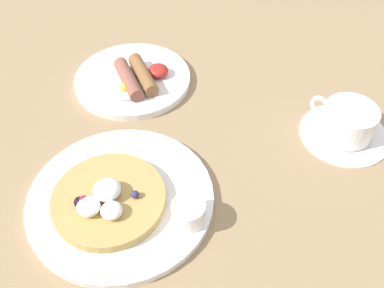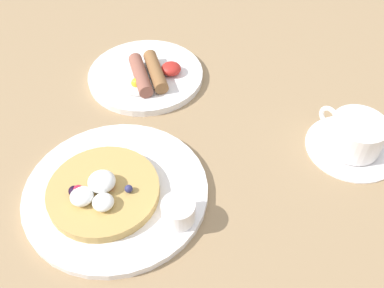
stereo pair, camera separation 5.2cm
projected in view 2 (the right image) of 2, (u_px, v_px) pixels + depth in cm
name	position (u px, v px, depth cm)	size (l,w,h in cm)	color
ground_plane	(171.00, 165.00, 69.77)	(186.45, 154.14, 3.00)	#977A55
pancake_plate	(116.00, 191.00, 63.46)	(27.47, 27.47, 1.22)	white
pancake_with_berries	(102.00, 191.00, 61.37)	(16.38, 16.38, 3.92)	tan
syrup_ramekin	(178.00, 212.00, 58.27)	(4.74, 4.74, 3.35)	white
breakfast_plate	(146.00, 75.00, 82.31)	(22.09, 22.09, 1.35)	white
fried_breakfast	(150.00, 74.00, 79.64)	(10.65, 12.13, 2.77)	brown
coffee_saucer	(351.00, 147.00, 70.02)	(14.98, 14.98, 0.60)	white
coffee_cup	(356.00, 134.00, 67.88)	(10.94, 8.80, 5.21)	white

